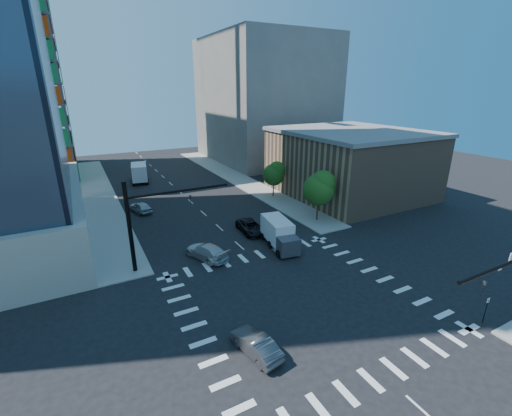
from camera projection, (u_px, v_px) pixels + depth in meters
ground at (300, 300)px, 29.00m from camera, size 160.00×160.00×0.00m
road_markings at (300, 300)px, 29.00m from camera, size 20.00×20.00×0.01m
sidewalk_ne at (236, 178)px, 67.80m from camera, size 5.00×60.00×0.15m
sidewalk_nw at (99, 195)px, 56.75m from camera, size 5.00×60.00×0.15m
commercial_building at (349, 162)px, 56.60m from camera, size 20.50×22.50×10.60m
bg_building_ne at (263, 101)px, 82.05m from camera, size 24.00×30.00×28.00m
signal_mast_nw at (145, 217)px, 32.32m from camera, size 10.20×0.40×9.00m
tree_south at (320, 188)px, 44.60m from camera, size 4.16×4.16×6.82m
tree_north at (275, 173)px, 54.95m from camera, size 3.54×3.52×5.78m
no_parking_sign at (486, 307)px, 25.78m from camera, size 0.30×0.06×2.20m
car_nb_far at (250, 227)px, 42.39m from camera, size 2.71×5.29×1.43m
car_sb_near at (207, 251)px, 35.89m from camera, size 3.94×5.79×1.56m
car_sb_mid at (140, 207)px, 49.18m from camera, size 2.98×4.81×1.53m
car_sb_cross at (255, 344)px, 23.01m from camera, size 2.24×4.52×1.42m
box_truck_near at (280, 236)px, 38.07m from camera, size 3.35×6.15×3.06m
box_truck_far at (139, 173)px, 65.13m from camera, size 3.86×7.05×3.51m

